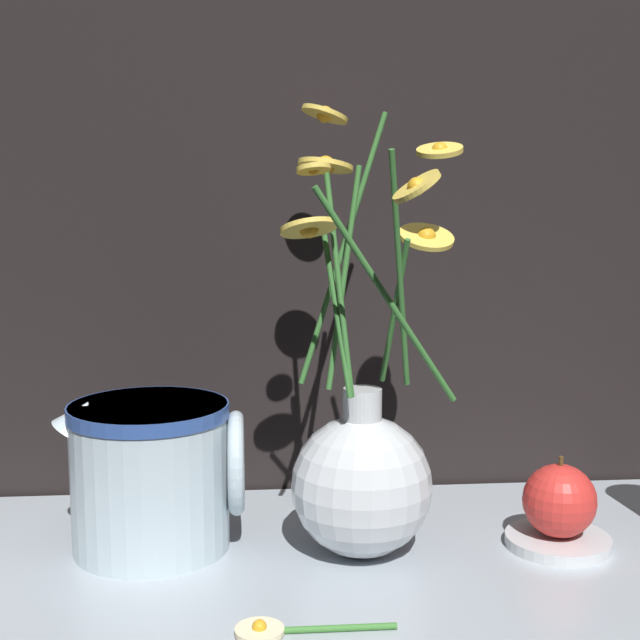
# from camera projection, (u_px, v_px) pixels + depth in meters

# --- Properties ---
(ground_plane) EXTENTS (6.00, 6.00, 0.00)m
(ground_plane) POSITION_uv_depth(u_px,v_px,m) (302.00, 568.00, 0.78)
(ground_plane) COLOR black
(shelf) EXTENTS (0.87, 0.34, 0.01)m
(shelf) POSITION_uv_depth(u_px,v_px,m) (302.00, 561.00, 0.78)
(shelf) COLOR #9EA8B2
(shelf) RESTS_ON ground_plane
(vase_with_flowers) EXTENTS (0.16, 0.24, 0.39)m
(vase_with_flowers) POSITION_uv_depth(u_px,v_px,m) (362.00, 471.00, 0.77)
(vase_with_flowers) COLOR silver
(vase_with_flowers) RESTS_ON shelf
(ceramic_pitcher) EXTENTS (0.17, 0.14, 0.14)m
(ceramic_pitcher) POSITION_uv_depth(u_px,v_px,m) (153.00, 470.00, 0.79)
(ceramic_pitcher) COLOR silver
(ceramic_pitcher) RESTS_ON shelf
(saucer_plate) EXTENTS (0.09, 0.09, 0.01)m
(saucer_plate) POSITION_uv_depth(u_px,v_px,m) (558.00, 542.00, 0.80)
(saucer_plate) COLOR silver
(saucer_plate) RESTS_ON shelf
(orange_fruit) EXTENTS (0.07, 0.07, 0.07)m
(orange_fruit) POSITION_uv_depth(u_px,v_px,m) (560.00, 501.00, 0.79)
(orange_fruit) COLOR red
(orange_fruit) RESTS_ON saucer_plate
(loose_daisy) EXTENTS (0.12, 0.04, 0.01)m
(loose_daisy) POSITION_uv_depth(u_px,v_px,m) (279.00, 630.00, 0.64)
(loose_daisy) COLOR #3D7A33
(loose_daisy) RESTS_ON shelf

